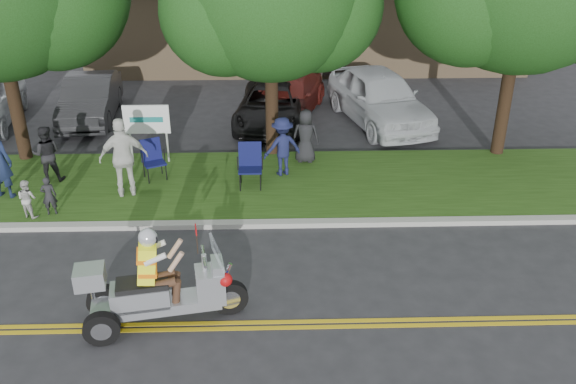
{
  "coord_description": "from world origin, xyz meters",
  "views": [
    {
      "loc": [
        0.49,
        -9.12,
        6.97
      ],
      "look_at": [
        0.81,
        2.0,
        1.4
      ],
      "focal_mm": 38.0,
      "sensor_mm": 36.0,
      "label": 1
    }
  ],
  "objects_px": {
    "parked_car_mid": "(271,106)",
    "trike_scooter": "(156,291)",
    "lawn_chair_b": "(152,157)",
    "parked_car_right": "(288,96)",
    "lawn_chair_a": "(250,162)",
    "parked_car_left": "(90,99)",
    "spectator_adult_right": "(124,158)",
    "parked_car_far_right": "(379,97)",
    "spectator_adult_mid": "(47,154)"
  },
  "relations": [
    {
      "from": "trike_scooter",
      "to": "spectator_adult_mid",
      "type": "distance_m",
      "value": 6.9
    },
    {
      "from": "parked_car_far_right",
      "to": "trike_scooter",
      "type": "bearing_deg",
      "value": -133.52
    },
    {
      "from": "lawn_chair_a",
      "to": "lawn_chair_b",
      "type": "relative_size",
      "value": 1.08
    },
    {
      "from": "spectator_adult_mid",
      "to": "parked_car_right",
      "type": "xyz_separation_m",
      "value": [
        6.36,
        5.33,
        -0.19
      ]
    },
    {
      "from": "trike_scooter",
      "to": "parked_car_mid",
      "type": "distance_m",
      "value": 10.3
    },
    {
      "from": "parked_car_right",
      "to": "parked_car_far_right",
      "type": "xyz_separation_m",
      "value": [
        2.94,
        -0.95,
        0.23
      ]
    },
    {
      "from": "parked_car_mid",
      "to": "parked_car_right",
      "type": "distance_m",
      "value": 1.18
    },
    {
      "from": "parked_car_right",
      "to": "parked_car_far_right",
      "type": "relative_size",
      "value": 0.87
    },
    {
      "from": "parked_car_right",
      "to": "parked_car_far_right",
      "type": "bearing_deg",
      "value": -0.7
    },
    {
      "from": "trike_scooter",
      "to": "parked_car_mid",
      "type": "bearing_deg",
      "value": 68.32
    },
    {
      "from": "spectator_adult_right",
      "to": "parked_car_left",
      "type": "relative_size",
      "value": 0.46
    },
    {
      "from": "spectator_adult_right",
      "to": "parked_car_mid",
      "type": "relative_size",
      "value": 0.43
    },
    {
      "from": "lawn_chair_a",
      "to": "parked_car_mid",
      "type": "xyz_separation_m",
      "value": [
        0.56,
        4.71,
        -0.1
      ]
    },
    {
      "from": "spectator_adult_right",
      "to": "lawn_chair_a",
      "type": "bearing_deg",
      "value": 173.86
    },
    {
      "from": "lawn_chair_a",
      "to": "parked_car_right",
      "type": "relative_size",
      "value": 0.25
    },
    {
      "from": "trike_scooter",
      "to": "spectator_adult_mid",
      "type": "bearing_deg",
      "value": 112.63
    },
    {
      "from": "trike_scooter",
      "to": "lawn_chair_b",
      "type": "height_order",
      "value": "trike_scooter"
    },
    {
      "from": "parked_car_right",
      "to": "parked_car_far_right",
      "type": "distance_m",
      "value": 3.09
    },
    {
      "from": "parked_car_mid",
      "to": "lawn_chair_a",
      "type": "bearing_deg",
      "value": -90.64
    },
    {
      "from": "parked_car_far_right",
      "to": "parked_car_left",
      "type": "bearing_deg",
      "value": 161.59
    },
    {
      "from": "trike_scooter",
      "to": "lawn_chair_b",
      "type": "relative_size",
      "value": 2.83
    },
    {
      "from": "parked_car_mid",
      "to": "parked_car_right",
      "type": "bearing_deg",
      "value": 67.0
    },
    {
      "from": "parked_car_left",
      "to": "parked_car_far_right",
      "type": "xyz_separation_m",
      "value": [
        9.5,
        -0.59,
        0.16
      ]
    },
    {
      "from": "spectator_adult_mid",
      "to": "parked_car_mid",
      "type": "height_order",
      "value": "spectator_adult_mid"
    },
    {
      "from": "trike_scooter",
      "to": "parked_car_right",
      "type": "relative_size",
      "value": 0.65
    },
    {
      "from": "lawn_chair_a",
      "to": "lawn_chair_b",
      "type": "xyz_separation_m",
      "value": [
        -2.56,
        0.54,
        -0.05
      ]
    },
    {
      "from": "lawn_chair_a",
      "to": "parked_car_left",
      "type": "height_order",
      "value": "parked_car_left"
    },
    {
      "from": "spectator_adult_right",
      "to": "parked_car_mid",
      "type": "bearing_deg",
      "value": -139.84
    },
    {
      "from": "spectator_adult_mid",
      "to": "parked_car_far_right",
      "type": "bearing_deg",
      "value": -163.37
    },
    {
      "from": "parked_car_right",
      "to": "trike_scooter",
      "type": "bearing_deg",
      "value": -86.1
    },
    {
      "from": "lawn_chair_a",
      "to": "parked_car_mid",
      "type": "distance_m",
      "value": 4.74
    },
    {
      "from": "spectator_adult_right",
      "to": "parked_car_left",
      "type": "distance_m",
      "value": 6.33
    },
    {
      "from": "lawn_chair_b",
      "to": "spectator_adult_mid",
      "type": "xyz_separation_m",
      "value": [
        -2.67,
        -0.12,
        0.16
      ]
    },
    {
      "from": "trike_scooter",
      "to": "parked_car_left",
      "type": "height_order",
      "value": "trike_scooter"
    },
    {
      "from": "lawn_chair_b",
      "to": "parked_car_mid",
      "type": "distance_m",
      "value": 5.21
    },
    {
      "from": "lawn_chair_b",
      "to": "parked_car_right",
      "type": "relative_size",
      "value": 0.23
    },
    {
      "from": "trike_scooter",
      "to": "lawn_chair_b",
      "type": "distance_m",
      "value": 6.02
    },
    {
      "from": "lawn_chair_a",
      "to": "parked_car_left",
      "type": "distance_m",
      "value": 7.64
    },
    {
      "from": "lawn_chair_a",
      "to": "lawn_chair_b",
      "type": "distance_m",
      "value": 2.62
    },
    {
      "from": "trike_scooter",
      "to": "parked_car_far_right",
      "type": "relative_size",
      "value": 0.56
    },
    {
      "from": "parked_car_mid",
      "to": "trike_scooter",
      "type": "bearing_deg",
      "value": -95.33
    },
    {
      "from": "spectator_adult_mid",
      "to": "parked_car_right",
      "type": "relative_size",
      "value": 0.33
    },
    {
      "from": "lawn_chair_b",
      "to": "parked_car_mid",
      "type": "height_order",
      "value": "parked_car_mid"
    },
    {
      "from": "lawn_chair_b",
      "to": "parked_car_right",
      "type": "xyz_separation_m",
      "value": [
        3.69,
        5.2,
        -0.03
      ]
    },
    {
      "from": "parked_car_mid",
      "to": "spectator_adult_mid",
      "type": "bearing_deg",
      "value": -137.3
    },
    {
      "from": "parked_car_right",
      "to": "spectator_adult_right",
      "type": "bearing_deg",
      "value": -106.74
    },
    {
      "from": "trike_scooter",
      "to": "lawn_chair_b",
      "type": "bearing_deg",
      "value": 90.08
    },
    {
      "from": "lawn_chair_b",
      "to": "parked_car_left",
      "type": "distance_m",
      "value": 5.63
    },
    {
      "from": "parked_car_far_right",
      "to": "spectator_adult_mid",
      "type": "bearing_deg",
      "value": -169.67
    },
    {
      "from": "parked_car_left",
      "to": "lawn_chair_b",
      "type": "bearing_deg",
      "value": -64.61
    }
  ]
}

